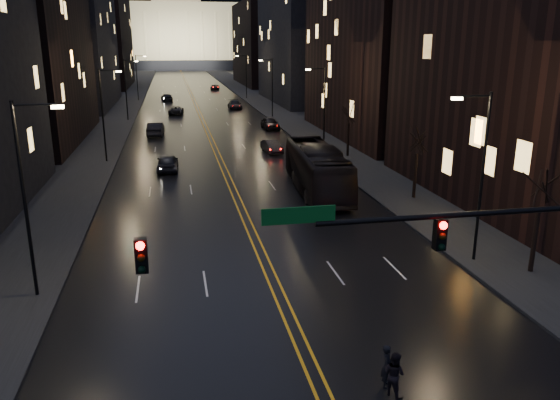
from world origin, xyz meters
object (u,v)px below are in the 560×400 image
oncoming_car_b (156,129)px  traffic_signal (508,244)px  oncoming_car_a (168,162)px  receding_car_a (272,146)px  pedestrian_b (394,374)px  pedestrian_a (387,366)px  bus (317,169)px

oncoming_car_b → traffic_signal: bearing=106.5°
oncoming_car_b → oncoming_car_a: bearing=98.0°
receding_car_a → pedestrian_b: size_ratio=2.54×
oncoming_car_a → oncoming_car_b: 20.26m
oncoming_car_b → pedestrian_b: bearing=102.9°
pedestrian_a → receding_car_a: bearing=19.0°
oncoming_car_b → pedestrian_a: oncoming_car_b is taller
receding_car_a → oncoming_car_a: bearing=-156.0°
bus → oncoming_car_a: size_ratio=2.85×
traffic_signal → receding_car_a: (-0.11, 41.82, -4.44)m
bus → pedestrian_a: 25.43m
oncoming_car_b → pedestrian_a: size_ratio=3.31×
oncoming_car_a → pedestrian_a: size_ratio=2.92×
pedestrian_b → bus: bearing=-41.5°
bus → oncoming_car_b: bearing=117.2°
traffic_signal → pedestrian_a: bearing=172.5°
traffic_signal → oncoming_car_b: bearing=102.7°
pedestrian_a → oncoming_car_a: bearing=35.9°
oncoming_car_b → pedestrian_b: 56.16m
oncoming_car_a → pedestrian_a: bearing=104.5°
oncoming_car_b → receding_car_a: oncoming_car_b is taller
pedestrian_a → pedestrian_b: bearing=-149.2°
oncoming_car_a → receding_car_a: size_ratio=1.14×
oncoming_car_a → pedestrian_b: (7.40, -35.25, 0.01)m
bus → oncoming_car_b: (-13.01, 29.91, -0.97)m
pedestrian_a → pedestrian_b: pedestrian_b is taller
bus → oncoming_car_a: 15.10m
oncoming_car_a → oncoming_car_b: size_ratio=0.88×
bus → oncoming_car_b: 32.63m
oncoming_car_a → pedestrian_a: (7.34, -34.77, 0.00)m
bus → receding_car_a: bus is taller
traffic_signal → oncoming_car_a: traffic_signal is taller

